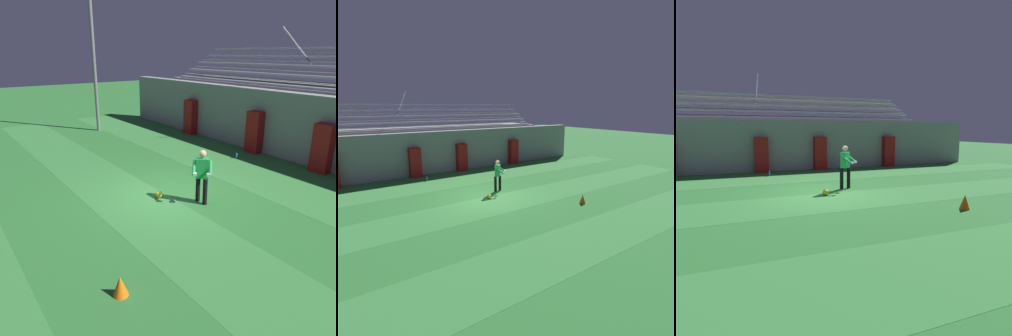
# 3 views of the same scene
# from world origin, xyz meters

# --- Properties ---
(ground_plane) EXTENTS (80.00, 80.00, 0.00)m
(ground_plane) POSITION_xyz_m (0.00, 0.00, 0.00)
(ground_plane) COLOR #2D7533
(turf_stripe_near) EXTENTS (28.00, 2.37, 0.01)m
(turf_stripe_near) POSITION_xyz_m (0.00, -6.00, 0.00)
(turf_stripe_near) COLOR #38843D
(turf_stripe_near) RESTS_ON ground
(turf_stripe_mid) EXTENTS (28.00, 2.37, 0.01)m
(turf_stripe_mid) POSITION_xyz_m (0.00, -1.27, 0.00)
(turf_stripe_mid) COLOR #38843D
(turf_stripe_mid) RESTS_ON ground
(turf_stripe_far) EXTENTS (28.00, 2.37, 0.01)m
(turf_stripe_far) POSITION_xyz_m (0.00, 3.46, 0.00)
(turf_stripe_far) COLOR #38843D
(turf_stripe_far) RESTS_ON ground
(back_wall) EXTENTS (24.00, 0.60, 2.80)m
(back_wall) POSITION_xyz_m (0.00, 6.50, 1.40)
(back_wall) COLOR gray
(back_wall) RESTS_ON ground
(padding_pillar_gate_left) EXTENTS (0.70, 0.44, 1.88)m
(padding_pillar_gate_left) POSITION_xyz_m (-1.63, 5.95, 0.94)
(padding_pillar_gate_left) COLOR maroon
(padding_pillar_gate_left) RESTS_ON ground
(padding_pillar_gate_right) EXTENTS (0.70, 0.44, 1.88)m
(padding_pillar_gate_right) POSITION_xyz_m (1.63, 5.95, 0.94)
(padding_pillar_gate_right) COLOR maroon
(padding_pillar_gate_right) RESTS_ON ground
(padding_pillar_far_right) EXTENTS (0.70, 0.44, 1.88)m
(padding_pillar_far_right) POSITION_xyz_m (6.10, 5.95, 0.94)
(padding_pillar_far_right) COLOR maroon
(padding_pillar_far_right) RESTS_ON ground
(bleacher_stand) EXTENTS (18.00, 4.05, 5.43)m
(bleacher_stand) POSITION_xyz_m (-0.00, 8.84, 1.50)
(bleacher_stand) COLOR gray
(bleacher_stand) RESTS_ON ground
(goalkeeper) EXTENTS (0.74, 0.74, 1.67)m
(goalkeeper) POSITION_xyz_m (1.05, 0.43, 0.95)
(goalkeeper) COLOR black
(goalkeeper) RESTS_ON ground
(soccer_ball) EXTENTS (0.22, 0.22, 0.22)m
(soccer_ball) POSITION_xyz_m (-0.01, -0.40, 0.11)
(soccer_ball) COLOR yellow
(soccer_ball) RESTS_ON ground
(traffic_cone) EXTENTS (0.30, 0.30, 0.42)m
(traffic_cone) POSITION_xyz_m (3.20, -3.48, 0.21)
(traffic_cone) COLOR orange
(traffic_cone) RESTS_ON ground
(water_bottle) EXTENTS (0.07, 0.07, 0.24)m
(water_bottle) POSITION_xyz_m (-1.38, 4.61, 0.12)
(water_bottle) COLOR #1E8CD8
(water_bottle) RESTS_ON ground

